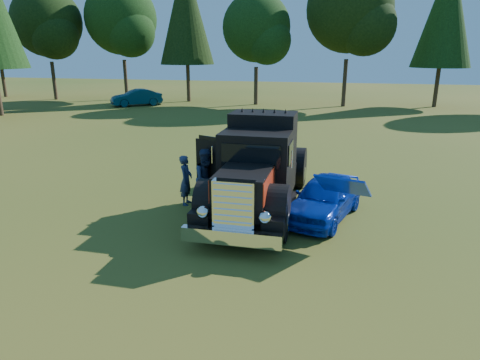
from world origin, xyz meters
name	(u,v)px	position (x,y,z in m)	size (l,w,h in m)	color
ground	(190,234)	(0.00, 0.00, 0.00)	(120.00, 120.00, 0.00)	#324C16
treeline	(269,15)	(-2.56, 27.41, 7.70)	(72.10, 24.04, 13.84)	#2D2116
diamond_t_truck	(258,172)	(1.45, 2.25, 1.28)	(3.32, 7.16, 3.00)	black
hotrod_coupe	(325,197)	(3.54, 2.14, 0.65)	(2.52, 4.27, 1.89)	#070B99
spectator_near	(186,180)	(-0.94, 2.32, 0.82)	(0.60, 0.39, 1.65)	#21234D
spectator_far	(207,179)	(-0.14, 2.08, 0.98)	(0.95, 0.74, 1.96)	#20304B
distant_teal_car	(136,98)	(-14.46, 26.09, 0.74)	(1.57, 4.49, 1.48)	#083135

